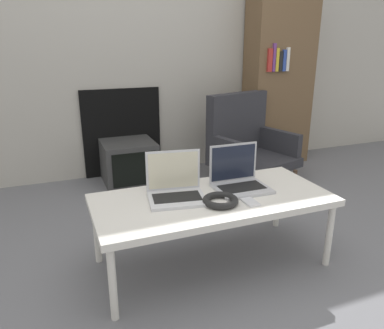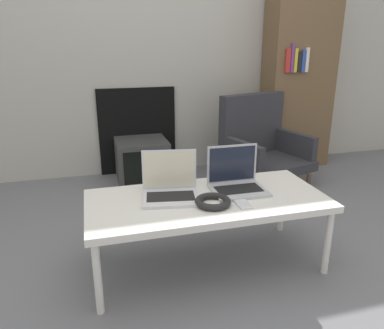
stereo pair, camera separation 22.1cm
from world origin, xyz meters
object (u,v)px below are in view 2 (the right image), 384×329
object	(u,v)px
tv	(142,160)
headphones	(213,202)
laptop_left	(170,187)
laptop_right	(236,180)
armchair	(260,143)
phone	(242,203)

from	to	relation	value
tv	headphones	bearing A→B (deg)	-84.45
laptop_left	headphones	xyz separation A→B (m)	(0.18, -0.16, -0.03)
laptop_right	armchair	xyz separation A→B (m)	(0.65, 1.06, -0.11)
laptop_left	tv	world-z (taller)	laptop_left
laptop_right	armchair	world-z (taller)	armchair
phone	armchair	xyz separation A→B (m)	(0.70, 1.25, -0.06)
laptop_right	phone	size ratio (longest dim) A/B	2.02
laptop_left	phone	bearing A→B (deg)	-20.60
headphones	tv	world-z (taller)	headphones
laptop_right	tv	world-z (taller)	laptop_right
phone	tv	size ratio (longest dim) A/B	0.33
headphones	armchair	distance (m)	1.49
headphones	tv	size ratio (longest dim) A/B	0.41
headphones	phone	bearing A→B (deg)	-10.15
tv	armchair	world-z (taller)	armchair
tv	laptop_left	bearing A→B (deg)	-91.48
laptop_right	tv	distance (m)	1.42
laptop_right	tv	bearing A→B (deg)	104.76
headphones	phone	xyz separation A→B (m)	(0.15, -0.03, -0.01)
laptop_left	phone	distance (m)	0.38
phone	tv	xyz separation A→B (m)	(-0.29, 1.55, -0.22)
phone	armchair	distance (m)	1.43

